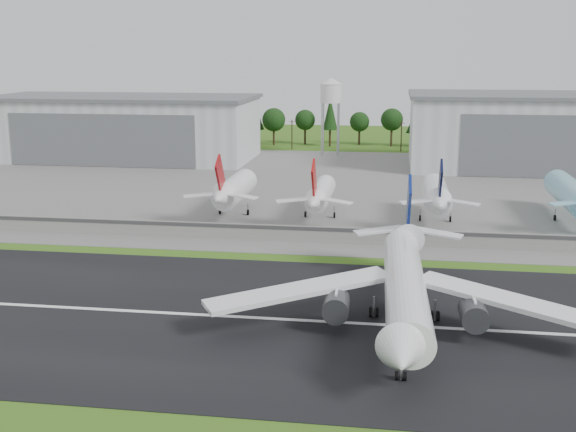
% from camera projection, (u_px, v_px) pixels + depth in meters
% --- Properties ---
extents(ground, '(600.00, 600.00, 0.00)m').
position_uv_depth(ground, '(242.00, 345.00, 98.52)').
color(ground, '#2E5E16').
rests_on(ground, ground).
extents(runway, '(320.00, 60.00, 0.10)m').
position_uv_depth(runway, '(256.00, 318.00, 108.15)').
color(runway, black).
rests_on(runway, ground).
extents(runway_centerline, '(220.00, 1.00, 0.02)m').
position_uv_depth(runway_centerline, '(256.00, 318.00, 108.14)').
color(runway_centerline, white).
rests_on(runway_centerline, runway).
extents(apron, '(320.00, 150.00, 0.10)m').
position_uv_depth(apron, '(327.00, 186.00, 214.19)').
color(apron, slate).
rests_on(apron, ground).
extents(blast_fence, '(240.00, 0.61, 3.50)m').
position_uv_depth(blast_fence, '(297.00, 234.00, 151.12)').
color(blast_fence, gray).
rests_on(blast_fence, ground).
extents(hangar_west, '(97.00, 44.00, 23.20)m').
position_uv_depth(hangar_west, '(123.00, 127.00, 266.44)').
color(hangar_west, silver).
rests_on(hangar_west, ground).
extents(hangar_east, '(102.00, 47.00, 25.20)m').
position_uv_depth(hangar_east, '(561.00, 131.00, 243.85)').
color(hangar_east, silver).
rests_on(hangar_east, ground).
extents(water_tower, '(8.40, 8.40, 29.40)m').
position_uv_depth(water_tower, '(331.00, 91.00, 272.09)').
color(water_tower, '#99999E').
rests_on(water_tower, ground).
extents(utility_poles, '(230.00, 3.00, 12.00)m').
position_uv_depth(utility_poles, '(346.00, 150.00, 291.31)').
color(utility_poles, black).
rests_on(utility_poles, ground).
extents(treeline, '(320.00, 16.00, 22.00)m').
position_uv_depth(treeline, '(348.00, 146.00, 305.77)').
color(treeline, black).
rests_on(treeline, ground).
extents(main_airliner, '(57.27, 59.13, 18.17)m').
position_uv_depth(main_airliner, '(405.00, 296.00, 103.50)').
color(main_airliner, white).
rests_on(main_airliner, runway).
extents(parked_jet_red_a, '(7.36, 31.29, 16.90)m').
position_uv_depth(parked_jet_red_a, '(232.00, 190.00, 173.63)').
color(parked_jet_red_a, white).
rests_on(parked_jet_red_a, ground).
extents(parked_jet_red_b, '(7.36, 31.29, 16.38)m').
position_uv_depth(parked_jet_red_b, '(319.00, 195.00, 170.61)').
color(parked_jet_red_b, white).
rests_on(parked_jet_red_b, ground).
extents(parked_jet_navy, '(7.36, 31.29, 16.91)m').
position_uv_depth(parked_jet_navy, '(436.00, 196.00, 166.65)').
color(parked_jet_navy, white).
rests_on(parked_jet_navy, ground).
extents(parked_jet_skyblue, '(7.36, 37.29, 17.13)m').
position_uv_depth(parked_jet_skyblue, '(574.00, 195.00, 166.91)').
color(parked_jet_skyblue, '#85CCE6').
rests_on(parked_jet_skyblue, ground).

